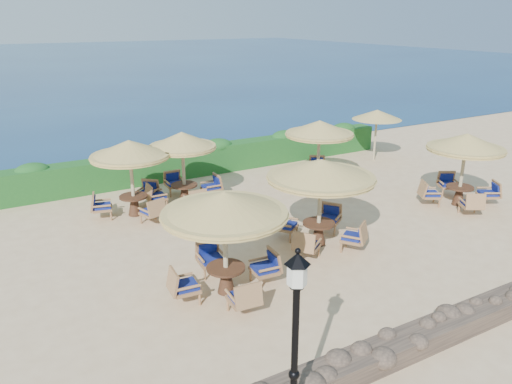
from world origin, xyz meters
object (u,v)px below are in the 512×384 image
Objects in this scene: lamp_post at (295,356)px; cafe_set_4 at (183,158)px; cafe_set_3 at (131,163)px; cafe_set_0 at (225,222)px; cafe_set_2 at (464,157)px; cafe_set_5 at (319,139)px; cafe_set_1 at (321,184)px; extra_parasol at (377,115)px.

cafe_set_4 is (2.54, 11.01, 0.16)m from lamp_post.
cafe_set_4 is at bearing 8.59° from cafe_set_3.
cafe_set_0 is at bearing -85.55° from cafe_set_3.
lamp_post is 1.19× the size of cafe_set_2.
cafe_set_3 is 0.99× the size of cafe_set_5.
cafe_set_1 is 6.42m from cafe_set_2.
cafe_set_1 is at bearing -125.93° from cafe_set_5.
cafe_set_0 is 1.10× the size of cafe_set_5.
cafe_set_3 reaches higher than extra_parasol.
cafe_set_2 is at bearing -54.88° from cafe_set_5.
cafe_set_0 and cafe_set_3 have the same top height.
cafe_set_5 is (8.02, 10.28, 0.34)m from lamp_post.
cafe_set_1 is 6.50m from cafe_set_3.
cafe_set_0 is 6.18m from cafe_set_3.
cafe_set_0 is 6.63m from cafe_set_4.
cafe_set_2 is 11.60m from cafe_set_3.
cafe_set_0 is at bearing -147.21° from extra_parasol.
cafe_set_1 is 5.66m from cafe_set_5.
cafe_set_5 is (7.45, -0.44, 0.02)m from cafe_set_3.
cafe_set_1 is at bearing -141.43° from extra_parasol.
extra_parasol is 0.86× the size of cafe_set_4.
extra_parasol is 0.79× the size of cafe_set_0.
cafe_set_2 is 5.38m from cafe_set_5.
cafe_set_0 is 1.10× the size of cafe_set_2.
lamp_post is at bearing -152.12° from cafe_set_2.
cafe_set_3 is (-12.03, -1.28, -0.30)m from extra_parasol.
cafe_set_0 and cafe_set_2 have the same top height.
cafe_set_2 is at bearing 27.88° from lamp_post.
extra_parasol is at bearing 38.57° from cafe_set_1.
cafe_set_1 is at bearing -178.39° from cafe_set_2.
cafe_set_4 is (1.97, 0.30, -0.16)m from cafe_set_3.
lamp_post is 17.41m from extra_parasol.
cafe_set_2 and cafe_set_4 have the same top height.
cafe_set_3 is at bearing 155.34° from cafe_set_2.
cafe_set_2 and cafe_set_5 have the same top height.
cafe_set_4 is at bearing 112.04° from cafe_set_1.
cafe_set_3 is at bearing 86.96° from lamp_post.
cafe_set_1 is at bearing 50.50° from lamp_post.
lamp_post reaches higher than cafe_set_1.
extra_parasol is 10.11m from cafe_set_1.
cafe_set_2 is (-1.49, -6.12, -0.38)m from extra_parasol.
extra_parasol is 10.11m from cafe_set_4.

